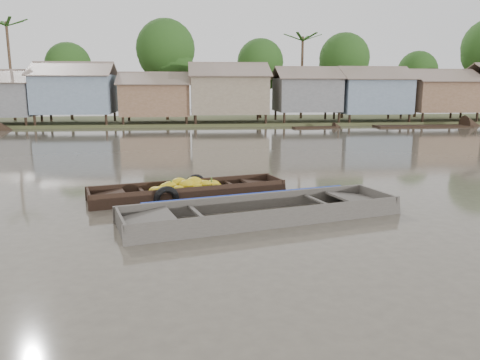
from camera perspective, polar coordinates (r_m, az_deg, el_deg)
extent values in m
plane|color=#4A4439|center=(12.52, -1.44, -4.24)|extent=(120.00, 120.00, 0.00)
cube|color=#384723|center=(45.15, -4.97, 7.08)|extent=(120.00, 12.00, 0.50)
cube|color=slate|center=(44.33, -27.03, 8.79)|extent=(5.50, 4.80, 2.80)
cube|color=brown|center=(45.54, -26.66, 11.20)|extent=(5.90, 2.79, 1.19)
cube|color=slate|center=(42.60, -19.40, 9.86)|extent=(6.20, 5.20, 3.20)
cube|color=brown|center=(41.25, -20.04, 12.65)|extent=(6.60, 3.02, 1.28)
cube|color=brown|center=(43.98, -19.17, 12.59)|extent=(6.60, 3.02, 1.28)
cube|color=brown|center=(41.63, -10.22, 9.61)|extent=(5.80, 4.60, 2.70)
cube|color=brown|center=(40.38, -10.43, 12.11)|extent=(6.20, 2.67, 1.14)
cube|color=brown|center=(42.85, -10.19, 12.07)|extent=(6.20, 2.67, 1.14)
cube|color=#7B6B55|center=(41.67, -1.42, 10.41)|extent=(6.50, 5.30, 3.30)
cube|color=brown|center=(40.26, -1.26, 13.36)|extent=(6.90, 3.08, 1.31)
cube|color=brown|center=(43.11, -1.60, 13.23)|extent=(6.90, 3.08, 1.31)
cube|color=slate|center=(42.83, 8.10, 10.26)|extent=(5.40, 4.70, 2.90)
cube|color=brown|center=(41.61, 8.62, 12.83)|extent=(5.80, 2.73, 1.17)
cube|color=brown|center=(44.07, 7.76, 12.77)|extent=(5.80, 2.73, 1.17)
cube|color=slate|center=(44.68, 15.69, 9.87)|extent=(6.00, 5.00, 3.10)
cube|color=brown|center=(43.43, 16.51, 12.43)|extent=(6.40, 2.90, 1.24)
cube|color=brown|center=(45.94, 15.20, 12.42)|extent=(6.40, 2.90, 1.24)
cube|color=brown|center=(47.47, 23.09, 9.39)|extent=(5.70, 4.90, 2.80)
cube|color=brown|center=(46.31, 24.08, 11.59)|extent=(6.10, 2.85, 1.21)
cube|color=brown|center=(48.63, 22.50, 11.65)|extent=(6.10, 2.85, 1.21)
cylinder|color=#473323|center=(47.32, -19.95, 9.62)|extent=(0.28, 0.28, 4.90)
sphere|color=#163812|center=(47.35, -20.18, 13.00)|extent=(4.20, 4.20, 4.20)
cylinder|color=#473323|center=(45.06, -8.93, 10.99)|extent=(0.28, 0.28, 6.30)
sphere|color=#163812|center=(45.19, -9.07, 15.55)|extent=(5.40, 5.40, 5.40)
cylinder|color=#473323|center=(46.55, 2.47, 10.47)|extent=(0.28, 0.28, 5.25)
sphere|color=#163812|center=(46.60, 2.51, 14.16)|extent=(4.50, 4.50, 4.50)
cylinder|color=#473323|center=(47.45, 12.42, 10.45)|extent=(0.28, 0.28, 5.60)
sphere|color=#163812|center=(47.52, 12.59, 14.31)|extent=(4.80, 4.80, 4.80)
cylinder|color=#473323|center=(51.45, 20.63, 9.47)|extent=(0.28, 0.28, 4.55)
sphere|color=#163812|center=(51.46, 20.84, 12.35)|extent=(3.90, 3.90, 3.90)
cylinder|color=#473323|center=(48.26, -26.15, 11.61)|extent=(0.24, 0.24, 9.00)
cylinder|color=#473323|center=(46.83, 7.54, 12.08)|extent=(0.24, 0.24, 8.00)
cube|color=black|center=(14.61, -6.27, -2.35)|extent=(5.99, 2.63, 0.08)
cube|color=black|center=(15.16, -6.92, -0.93)|extent=(5.86, 1.72, 0.56)
cube|color=black|center=(13.95, -5.60, -1.99)|extent=(5.86, 1.72, 0.56)
cube|color=black|center=(15.56, 4.27, -0.56)|extent=(0.40, 1.28, 0.53)
cube|color=black|center=(15.33, 2.54, -0.47)|extent=(1.28, 1.36, 0.20)
cube|color=black|center=(14.11, -17.95, -2.35)|extent=(0.40, 1.28, 0.53)
cube|color=black|center=(14.13, -15.89, -1.93)|extent=(1.28, 1.36, 0.20)
cube|color=black|center=(14.24, -11.79, -1.44)|extent=(0.42, 1.24, 0.05)
cube|color=black|center=(14.95, -1.06, -0.59)|extent=(0.42, 1.24, 0.05)
ellipsoid|color=gold|center=(14.38, -5.37, -0.85)|extent=(0.48, 0.39, 0.26)
ellipsoid|color=gold|center=(14.07, -8.95, -1.72)|extent=(0.54, 0.44, 0.29)
ellipsoid|color=gold|center=(14.98, -3.37, -0.53)|extent=(0.54, 0.44, 0.29)
ellipsoid|color=gold|center=(15.00, -4.07, -0.71)|extent=(0.48, 0.39, 0.26)
ellipsoid|color=gold|center=(14.47, -4.25, -0.46)|extent=(0.43, 0.35, 0.23)
ellipsoid|color=gold|center=(14.09, -8.75, -1.77)|extent=(0.54, 0.44, 0.29)
ellipsoid|color=gold|center=(14.94, -5.65, -0.67)|extent=(0.48, 0.39, 0.26)
ellipsoid|color=gold|center=(14.29, -9.73, -1.34)|extent=(0.56, 0.45, 0.30)
ellipsoid|color=gold|center=(14.44, -8.46, -0.71)|extent=(0.55, 0.45, 0.30)
ellipsoid|color=gold|center=(14.60, -3.10, -0.77)|extent=(0.51, 0.41, 0.27)
ellipsoid|color=gold|center=(14.45, -10.21, -1.30)|extent=(0.51, 0.41, 0.27)
ellipsoid|color=gold|center=(14.55, -4.78, -0.48)|extent=(0.51, 0.41, 0.27)
ellipsoid|color=gold|center=(14.31, -6.53, -0.51)|extent=(0.53, 0.43, 0.28)
ellipsoid|color=gold|center=(14.58, -7.37, -0.64)|extent=(0.49, 0.40, 0.26)
ellipsoid|color=gold|center=(14.99, -5.53, -0.68)|extent=(0.46, 0.37, 0.25)
ellipsoid|color=gold|center=(14.28, -10.06, -1.73)|extent=(0.43, 0.35, 0.23)
ellipsoid|color=gold|center=(14.23, -5.52, -1.45)|extent=(0.45, 0.36, 0.24)
ellipsoid|color=gold|center=(14.01, -9.61, -2.07)|extent=(0.44, 0.36, 0.24)
ellipsoid|color=gold|center=(14.42, -8.99, -0.85)|extent=(0.47, 0.38, 0.25)
ellipsoid|color=gold|center=(14.50, -5.62, -0.20)|extent=(0.56, 0.46, 0.30)
ellipsoid|color=gold|center=(14.62, -6.65, -0.52)|extent=(0.53, 0.43, 0.28)
ellipsoid|color=gold|center=(14.42, -5.90, -0.64)|extent=(0.50, 0.40, 0.27)
ellipsoid|color=gold|center=(14.16, -8.77, -1.42)|extent=(0.49, 0.40, 0.26)
ellipsoid|color=gold|center=(14.47, -7.44, -0.26)|extent=(0.52, 0.43, 0.28)
ellipsoid|color=gold|center=(14.16, -7.47, -1.12)|extent=(0.43, 0.35, 0.23)
ellipsoid|color=gold|center=(14.49, -2.02, -1.27)|extent=(0.46, 0.37, 0.25)
ellipsoid|color=gold|center=(14.73, -7.17, -0.72)|extent=(0.45, 0.36, 0.24)
cylinder|color=#3F6626|center=(14.36, -8.37, -0.40)|extent=(0.04, 0.04, 0.19)
cylinder|color=#3F6626|center=(14.54, -5.50, -0.18)|extent=(0.04, 0.04, 0.19)
cylinder|color=#3F6626|center=(14.69, -3.49, -0.03)|extent=(0.04, 0.04, 0.19)
torus|color=black|center=(15.34, -5.46, -0.67)|extent=(0.78, 0.38, 0.75)
torus|color=black|center=(13.67, -8.96, -2.27)|extent=(0.78, 0.38, 0.76)
cube|color=#3F3A35|center=(12.21, 2.71, -5.05)|extent=(7.33, 3.35, 0.08)
cube|color=#3F3A35|center=(12.92, 1.14, -2.96)|extent=(7.12, 2.05, 0.59)
cube|color=#3F3A35|center=(11.38, 4.51, -4.99)|extent=(7.12, 2.05, 0.59)
cube|color=#3F3A35|center=(13.94, 16.33, -2.35)|extent=(0.52, 1.74, 0.56)
cube|color=#3F3A35|center=(13.56, 14.25, -2.31)|extent=(1.60, 1.81, 0.23)
cube|color=#3F3A35|center=(11.23, -14.34, -5.54)|extent=(0.52, 1.74, 0.56)
cube|color=#3F3A35|center=(11.29, -11.21, -4.93)|extent=(1.60, 1.81, 0.23)
cube|color=#3F3A35|center=(11.54, -5.10, -4.15)|extent=(0.54, 1.69, 0.05)
cube|color=#3F3A35|center=(12.88, 9.72, -2.63)|extent=(0.54, 1.69, 0.05)
cube|color=#665E54|center=(12.20, 2.71, -4.86)|extent=(5.63, 2.77, 0.02)
cube|color=navy|center=(12.92, 1.05, -1.93)|extent=(5.74, 1.61, 0.15)
torus|color=olive|center=(12.73, 10.47, -4.23)|extent=(0.41, 0.41, 0.06)
torus|color=olive|center=(12.72, 10.47, -4.06)|extent=(0.33, 0.33, 0.06)
cube|color=black|center=(42.26, 21.35, 5.98)|extent=(8.05, 1.78, 0.35)
cube|color=black|center=(38.78, 9.09, 6.20)|extent=(3.72, 1.25, 0.35)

